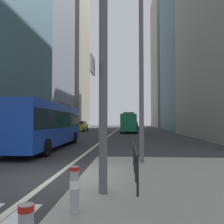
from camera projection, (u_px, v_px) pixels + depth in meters
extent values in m
plane|color=#303033|center=(107.00, 137.00, 27.75)|extent=(160.00, 160.00, 0.00)
cube|color=beige|center=(112.00, 133.00, 37.72)|extent=(0.20, 80.00, 0.01)
cube|color=slate|center=(42.00, 41.00, 49.83)|extent=(10.36, 17.27, 38.68)
cube|color=gray|center=(66.00, 52.00, 69.52)|extent=(11.63, 17.48, 45.39)
cube|color=slate|center=(192.00, 23.00, 51.90)|extent=(11.62, 19.84, 48.33)
cube|color=gray|center=(172.00, 60.00, 76.09)|extent=(11.91, 19.79, 44.43)
cube|color=#14389E|center=(47.00, 124.00, 16.45)|extent=(2.77, 11.58, 2.75)
cube|color=black|center=(47.00, 120.00, 16.46)|extent=(2.81, 11.35, 1.10)
cube|color=#4C4C51|center=(54.00, 105.00, 18.24)|extent=(1.85, 4.19, 0.30)
cylinder|color=black|center=(46.00, 148.00, 12.67)|extent=(0.32, 1.01, 1.00)
cylinder|color=black|center=(4.00, 147.00, 12.78)|extent=(0.32, 1.01, 1.00)
cylinder|color=black|center=(74.00, 138.00, 20.03)|extent=(0.32, 1.01, 1.00)
cylinder|color=black|center=(47.00, 138.00, 20.14)|extent=(0.32, 1.01, 1.00)
cube|color=#198456|center=(129.00, 122.00, 40.66)|extent=(2.66, 11.27, 2.75)
cube|color=black|center=(129.00, 120.00, 40.68)|extent=(2.70, 11.04, 1.10)
cube|color=#4C4C51|center=(129.00, 113.00, 39.04)|extent=(1.81, 4.07, 0.30)
cylinder|color=black|center=(123.00, 129.00, 44.29)|extent=(0.31, 1.00, 1.00)
cylinder|color=black|center=(135.00, 129.00, 44.09)|extent=(0.31, 1.00, 1.00)
cylinder|color=black|center=(121.00, 130.00, 37.14)|extent=(0.31, 1.00, 1.00)
cylinder|color=black|center=(136.00, 130.00, 36.93)|extent=(0.31, 1.00, 1.00)
cube|color=gold|center=(81.00, 127.00, 43.10)|extent=(1.99, 4.53, 1.10)
cube|color=black|center=(81.00, 123.00, 43.28)|extent=(1.61, 2.47, 0.52)
cylinder|color=black|center=(84.00, 130.00, 41.47)|extent=(0.25, 0.65, 0.64)
cylinder|color=black|center=(74.00, 130.00, 41.68)|extent=(0.25, 0.65, 0.64)
cylinder|color=black|center=(87.00, 130.00, 44.47)|extent=(0.25, 0.65, 0.64)
cylinder|color=black|center=(78.00, 130.00, 44.68)|extent=(0.25, 0.65, 0.64)
cube|color=maroon|center=(134.00, 125.00, 60.45)|extent=(1.79, 4.46, 1.10)
cube|color=black|center=(134.00, 122.00, 60.33)|extent=(1.50, 2.41, 0.52)
cylinder|color=black|center=(131.00, 127.00, 62.00)|extent=(0.22, 0.64, 0.64)
cylinder|color=black|center=(138.00, 127.00, 61.87)|extent=(0.22, 0.64, 0.64)
cylinder|color=black|center=(131.00, 127.00, 58.98)|extent=(0.22, 0.64, 0.64)
cylinder|color=black|center=(138.00, 127.00, 58.85)|extent=(0.22, 0.64, 0.64)
cylinder|color=#515156|center=(103.00, 74.00, 5.88)|extent=(0.22, 0.22, 6.00)
cube|color=white|center=(92.00, 65.00, 5.73)|extent=(0.04, 0.60, 0.44)
cylinder|color=#56565B|center=(141.00, 71.00, 10.17)|extent=(0.20, 0.20, 8.00)
cylinder|color=#B21E19|center=(26.00, 208.00, 2.77)|extent=(0.20, 0.20, 0.08)
cylinder|color=#99999E|center=(75.00, 190.00, 4.52)|extent=(0.18, 0.18, 0.91)
cylinder|color=white|center=(75.00, 184.00, 4.52)|extent=(0.19, 0.19, 0.16)
cylinder|color=#B21E19|center=(75.00, 169.00, 4.54)|extent=(0.20, 0.20, 0.08)
cylinder|color=black|center=(138.00, 176.00, 5.54)|extent=(0.06, 0.06, 0.95)
cylinder|color=black|center=(136.00, 166.00, 6.82)|extent=(0.06, 0.06, 0.95)
cylinder|color=black|center=(135.00, 159.00, 8.11)|extent=(0.06, 0.06, 0.95)
cylinder|color=black|center=(134.00, 154.00, 9.39)|extent=(0.06, 0.06, 0.95)
cylinder|color=black|center=(135.00, 147.00, 7.48)|extent=(0.06, 3.86, 0.06)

